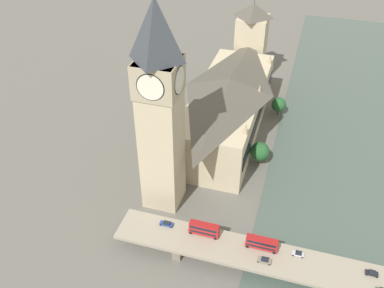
{
  "coord_description": "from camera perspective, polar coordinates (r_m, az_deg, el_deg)",
  "views": [
    {
      "loc": [
        -15.3,
        160.03,
        120.24
      ],
      "look_at": [
        22.94,
        33.26,
        20.81
      ],
      "focal_mm": 40.0,
      "sensor_mm": 36.0,
      "label": 1
    }
  ],
  "objects": [
    {
      "name": "victoria_tower",
      "position": [
        244.77,
        7.86,
        13.06
      ],
      "size": [
        16.01,
        16.01,
        49.3
      ],
      "color": "#C1B28E",
      "rests_on": "ground_plane"
    },
    {
      "name": "river_water",
      "position": [
        201.08,
        18.99,
        -2.14
      ],
      "size": [
        58.62,
        360.0,
        0.3
      ],
      "primitive_type": "cube",
      "color": "#47564C",
      "rests_on": "ground_plane"
    },
    {
      "name": "double_decker_bus_lead",
      "position": [
        149.56,
        1.62,
        -11.23
      ],
      "size": [
        10.54,
        2.66,
        4.99
      ],
      "color": "red",
      "rests_on": "road_bridge"
    },
    {
      "name": "tree_embankment_mid",
      "position": [
        187.32,
        9.05,
        -0.99
      ],
      "size": [
        8.4,
        8.4,
        10.8
      ],
      "color": "brown",
      "rests_on": "ground_plane"
    },
    {
      "name": "ground_plane",
      "position": [
        200.75,
        9.05,
        -0.43
      ],
      "size": [
        600.0,
        600.0,
        0.0
      ],
      "primitive_type": "plane",
      "color": "#605E56"
    },
    {
      "name": "car_southbound_tail",
      "position": [
        149.41,
        13.97,
        -14.01
      ],
      "size": [
        3.85,
        1.77,
        1.43
      ],
      "color": "silver",
      "rests_on": "road_bridge"
    },
    {
      "name": "road_bridge",
      "position": [
        149.8,
        18.73,
        -16.2
      ],
      "size": [
        149.25,
        13.84,
        6.16
      ],
      "color": "gray",
      "rests_on": "ground_plane"
    },
    {
      "name": "car_northbound_lead",
      "position": [
        151.7,
        22.86,
        -15.57
      ],
      "size": [
        3.95,
        1.87,
        1.33
      ],
      "color": "black",
      "rests_on": "road_bridge"
    },
    {
      "name": "clock_tower",
      "position": [
        146.28,
        -4.31,
        4.89
      ],
      "size": [
        14.74,
        14.74,
        80.83
      ],
      "color": "#C1B28E",
      "rests_on": "ground_plane"
    },
    {
      "name": "car_northbound_mid",
      "position": [
        154.06,
        -3.42,
        -10.56
      ],
      "size": [
        4.75,
        1.77,
        1.48
      ],
      "color": "navy",
      "rests_on": "road_bridge"
    },
    {
      "name": "double_decker_bus_mid",
      "position": [
        147.47,
        9.3,
        -12.9
      ],
      "size": [
        10.85,
        2.56,
        4.65
      ],
      "color": "red",
      "rests_on": "road_bridge"
    },
    {
      "name": "parliament_hall",
      "position": [
        201.32,
        4.88,
        5.02
      ],
      "size": [
        29.61,
        84.02,
        28.86
      ],
      "color": "#C1B28E",
      "rests_on": "ground_plane"
    },
    {
      "name": "tree_embankment_near",
      "position": [
        221.9,
        11.49,
        5.16
      ],
      "size": [
        7.34,
        7.34,
        9.84
      ],
      "color": "brown",
      "rests_on": "ground_plane"
    },
    {
      "name": "car_northbound_tail",
      "position": [
        145.47,
        9.63,
        -15.03
      ],
      "size": [
        4.48,
        1.93,
        1.51
      ],
      "color": "slate",
      "rests_on": "road_bridge"
    }
  ]
}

